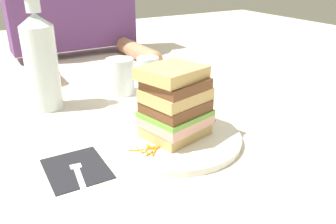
% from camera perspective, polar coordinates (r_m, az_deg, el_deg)
% --- Properties ---
extents(ground_plane, '(3.00, 3.00, 0.00)m').
position_cam_1_polar(ground_plane, '(0.73, 1.97, -4.23)').
color(ground_plane, beige).
extents(main_plate, '(0.27, 0.27, 0.01)m').
position_cam_1_polar(main_plate, '(0.72, 1.21, -4.26)').
color(main_plate, white).
rests_on(main_plate, ground_plane).
extents(sandwich, '(0.15, 0.13, 0.15)m').
position_cam_1_polar(sandwich, '(0.68, 1.19, 1.48)').
color(sandwich, tan).
rests_on(sandwich, main_plate).
extents(carrot_shred_0, '(0.02, 0.01, 0.00)m').
position_cam_1_polar(carrot_shred_0, '(0.65, -3.06, -6.82)').
color(carrot_shred_0, orange).
rests_on(carrot_shred_0, main_plate).
extents(carrot_shred_1, '(0.02, 0.01, 0.00)m').
position_cam_1_polar(carrot_shred_1, '(0.66, -5.63, -6.29)').
color(carrot_shred_1, orange).
rests_on(carrot_shred_1, main_plate).
extents(carrot_shred_2, '(0.02, 0.02, 0.00)m').
position_cam_1_polar(carrot_shred_2, '(0.66, -3.56, -6.17)').
color(carrot_shred_2, orange).
rests_on(carrot_shred_2, main_plate).
extents(carrot_shred_3, '(0.02, 0.03, 0.00)m').
position_cam_1_polar(carrot_shred_3, '(0.65, -2.18, -6.52)').
color(carrot_shred_3, orange).
rests_on(carrot_shred_3, main_plate).
extents(carrot_shred_4, '(0.00, 0.03, 0.00)m').
position_cam_1_polar(carrot_shred_4, '(0.66, -4.75, -6.18)').
color(carrot_shred_4, orange).
rests_on(carrot_shred_4, main_plate).
extents(carrot_shred_5, '(0.03, 0.02, 0.00)m').
position_cam_1_polar(carrot_shred_5, '(0.66, -3.20, -6.16)').
color(carrot_shred_5, orange).
rests_on(carrot_shred_5, main_plate).
extents(carrot_shred_6, '(0.01, 0.02, 0.00)m').
position_cam_1_polar(carrot_shred_6, '(0.67, -2.98, -5.62)').
color(carrot_shred_6, orange).
rests_on(carrot_shred_6, main_plate).
extents(carrot_shred_7, '(0.02, 0.02, 0.00)m').
position_cam_1_polar(carrot_shred_7, '(0.65, -3.58, -6.67)').
color(carrot_shred_7, orange).
rests_on(carrot_shred_7, main_plate).
extents(carrot_shred_8, '(0.02, 0.01, 0.00)m').
position_cam_1_polar(carrot_shred_8, '(0.66, -2.41, -5.93)').
color(carrot_shred_8, orange).
rests_on(carrot_shred_8, main_plate).
extents(carrot_shred_9, '(0.03, 0.02, 0.00)m').
position_cam_1_polar(carrot_shred_9, '(0.67, -2.27, -5.73)').
color(carrot_shred_9, orange).
rests_on(carrot_shred_9, main_plate).
extents(carrot_shred_10, '(0.03, 0.01, 0.00)m').
position_cam_1_polar(carrot_shred_10, '(0.79, 5.50, -0.99)').
color(carrot_shred_10, orange).
rests_on(carrot_shred_10, main_plate).
extents(carrot_shred_11, '(0.02, 0.01, 0.00)m').
position_cam_1_polar(carrot_shred_11, '(0.79, 6.27, -1.05)').
color(carrot_shred_11, orange).
rests_on(carrot_shred_11, main_plate).
extents(carrot_shred_12, '(0.01, 0.02, 0.00)m').
position_cam_1_polar(carrot_shred_12, '(0.77, 4.28, -1.68)').
color(carrot_shred_12, orange).
rests_on(carrot_shred_12, main_plate).
extents(carrot_shred_13, '(0.02, 0.02, 0.00)m').
position_cam_1_polar(carrot_shred_13, '(0.78, 4.65, -1.33)').
color(carrot_shred_13, orange).
rests_on(carrot_shred_13, main_plate).
extents(carrot_shred_14, '(0.01, 0.02, 0.00)m').
position_cam_1_polar(carrot_shred_14, '(0.78, 4.11, -1.38)').
color(carrot_shred_14, orange).
rests_on(carrot_shred_14, main_plate).
extents(carrot_shred_15, '(0.03, 0.01, 0.00)m').
position_cam_1_polar(carrot_shred_15, '(0.77, 5.13, -1.47)').
color(carrot_shred_15, orange).
rests_on(carrot_shred_15, main_plate).
extents(carrot_shred_16, '(0.01, 0.02, 0.00)m').
position_cam_1_polar(carrot_shred_16, '(0.75, 5.72, -2.32)').
color(carrot_shred_16, orange).
rests_on(carrot_shred_16, main_plate).
extents(carrot_shred_17, '(0.02, 0.02, 0.00)m').
position_cam_1_polar(carrot_shred_17, '(0.77, 6.65, -1.62)').
color(carrot_shred_17, orange).
rests_on(carrot_shred_17, main_plate).
extents(carrot_shred_18, '(0.01, 0.02, 0.00)m').
position_cam_1_polar(carrot_shred_18, '(0.76, 5.18, -2.07)').
color(carrot_shred_18, orange).
rests_on(carrot_shred_18, main_plate).
extents(carrot_shred_19, '(0.03, 0.01, 0.00)m').
position_cam_1_polar(carrot_shred_19, '(0.77, 6.98, -1.75)').
color(carrot_shred_19, orange).
rests_on(carrot_shred_19, main_plate).
extents(napkin_dark, '(0.10, 0.13, 0.00)m').
position_cam_1_polar(napkin_dark, '(0.65, -14.81, -8.93)').
color(napkin_dark, black).
rests_on(napkin_dark, ground_plane).
extents(fork, '(0.03, 0.17, 0.00)m').
position_cam_1_polar(fork, '(0.63, -14.48, -9.72)').
color(fork, silver).
rests_on(fork, napkin_dark).
extents(knife, '(0.02, 0.20, 0.00)m').
position_cam_1_polar(knife, '(0.81, 12.37, -1.77)').
color(knife, silver).
rests_on(knife, ground_plane).
extents(juice_glass, '(0.08, 0.08, 0.09)m').
position_cam_1_polar(juice_glass, '(0.91, -0.99, 4.16)').
color(juice_glass, white).
rests_on(juice_glass, ground_plane).
extents(water_bottle, '(0.08, 0.08, 0.28)m').
position_cam_1_polar(water_bottle, '(0.89, -20.13, 7.91)').
color(water_bottle, silver).
rests_on(water_bottle, ground_plane).
extents(empty_tumbler_0, '(0.06, 0.06, 0.08)m').
position_cam_1_polar(empty_tumbler_0, '(1.04, -3.31, 6.75)').
color(empty_tumbler_0, silver).
rests_on(empty_tumbler_0, ground_plane).
extents(empty_tumbler_1, '(0.08, 0.08, 0.10)m').
position_cam_1_polar(empty_tumbler_1, '(0.97, -7.92, 5.82)').
color(empty_tumbler_1, silver).
rests_on(empty_tumbler_1, ground_plane).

